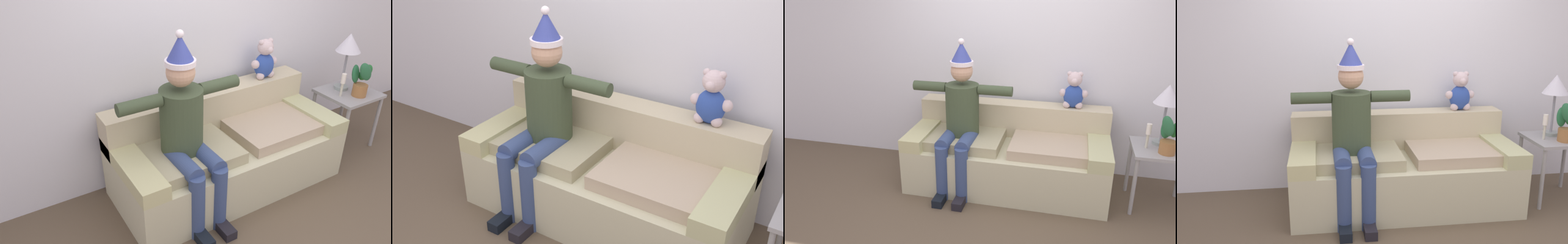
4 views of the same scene
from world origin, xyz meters
The scene contains 9 objects.
ground_plane centered at (0.00, 0.00, 0.00)m, with size 10.00×10.00×0.00m, color brown.
back_wall centered at (0.00, 1.55, 1.35)m, with size 7.00×0.10×2.70m, color silver.
couch centered at (0.00, 1.02, 0.33)m, with size 2.02×0.88×0.82m.
person_seated centered at (-0.47, 0.86, 0.79)m, with size 1.02×0.77×1.54m.
teddy_bear centered at (0.62, 1.30, 0.99)m, with size 0.29×0.17×0.38m.
side_table centered at (1.46, 0.93, 0.51)m, with size 0.54×0.50×0.61m.
table_lamp centered at (1.45, 1.03, 1.07)m, with size 0.24×0.24×0.58m.
potted_plant centered at (1.47, 0.83, 0.77)m, with size 0.22×0.25×0.38m.
candle_tall centered at (1.31, 0.91, 0.76)m, with size 0.04×0.04×0.24m.
Camera 3 is at (0.59, -2.63, 2.11)m, focal length 35.55 mm.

